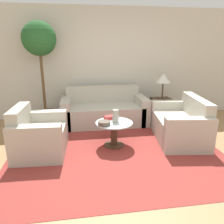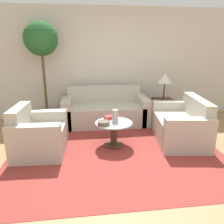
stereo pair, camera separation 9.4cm
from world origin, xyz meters
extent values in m
plane|color=#9E754C|center=(0.00, 0.00, 0.00)|extent=(14.00, 14.00, 0.00)
cube|color=beige|center=(0.00, 2.61, 1.30)|extent=(10.00, 0.06, 2.60)
cube|color=maroon|center=(-0.05, 0.77, 0.00)|extent=(3.49, 3.34, 0.01)
cube|color=#B2AD9E|center=(-0.08, 1.93, 0.22)|extent=(1.70, 0.85, 0.44)
cube|color=#B2AD9E|center=(-0.08, 2.27, 0.41)|extent=(1.70, 0.18, 0.82)
cube|color=#B2AD9E|center=(-0.93, 1.93, 0.30)|extent=(0.20, 0.85, 0.61)
cube|color=#B2AD9E|center=(0.77, 1.93, 0.30)|extent=(0.20, 0.85, 0.61)
cube|color=#B2AD9E|center=(-1.29, 0.68, 0.22)|extent=(0.82, 0.79, 0.44)
cube|color=#B2AD9E|center=(-1.59, 0.70, 0.40)|extent=(0.21, 0.76, 0.79)
cube|color=#B2AD9E|center=(-1.30, 0.31, 0.30)|extent=(0.79, 0.24, 0.61)
cube|color=#B2AD9E|center=(-1.27, 1.06, 0.30)|extent=(0.79, 0.24, 0.61)
cube|color=#B2AD9E|center=(1.19, 0.87, 0.22)|extent=(0.96, 1.25, 0.44)
cube|color=#B2AD9E|center=(1.50, 0.83, 0.40)|extent=(0.33, 1.16, 0.81)
cube|color=#B2AD9E|center=(1.27, 1.44, 0.30)|extent=(0.83, 0.31, 0.61)
cube|color=#B2AD9E|center=(1.12, 0.31, 0.30)|extent=(0.83, 0.31, 0.61)
cylinder|color=#422D1E|center=(-0.05, 0.77, 0.01)|extent=(0.36, 0.36, 0.02)
cylinder|color=#422D1E|center=(-0.05, 0.77, 0.21)|extent=(0.12, 0.12, 0.42)
cylinder|color=#B2C6C6|center=(-0.05, 0.77, 0.43)|extent=(0.65, 0.65, 0.02)
cube|color=#422D1E|center=(1.28, 1.99, 0.26)|extent=(0.45, 0.45, 0.53)
cylinder|color=#422D1E|center=(1.28, 1.99, 0.54)|extent=(0.18, 0.18, 0.02)
cylinder|color=#422D1E|center=(1.28, 1.99, 0.73)|extent=(0.03, 0.03, 0.36)
cone|color=beige|center=(1.28, 1.99, 1.01)|extent=(0.34, 0.34, 0.21)
cylinder|color=brown|center=(-1.42, 2.24, 0.14)|extent=(0.43, 0.43, 0.28)
cylinder|color=brown|center=(-1.42, 2.24, 0.97)|extent=(0.06, 0.06, 1.39)
sphere|color=#235628|center=(-1.42, 2.24, 1.87)|extent=(0.72, 0.72, 0.72)
cylinder|color=#9E998E|center=(-0.03, 0.77, 0.55)|extent=(0.11, 0.11, 0.22)
cylinder|color=brown|center=(-0.24, 0.65, 0.47)|extent=(0.20, 0.20, 0.07)
cube|color=#BC3333|center=(-0.10, 0.96, 0.47)|extent=(0.22, 0.17, 0.06)
camera|label=1|loc=(-0.62, -2.77, 1.70)|focal=35.00mm
camera|label=2|loc=(-0.53, -2.79, 1.70)|focal=35.00mm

